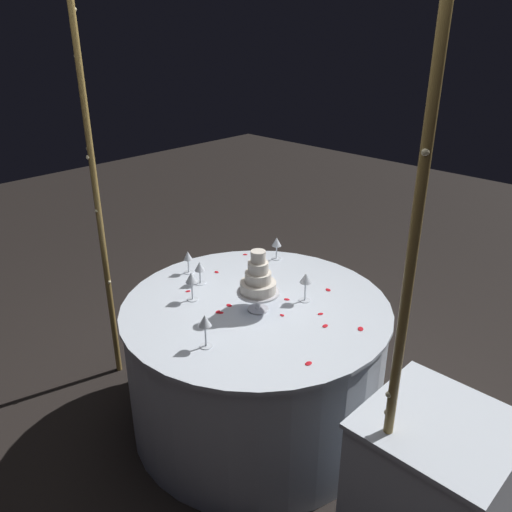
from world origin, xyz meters
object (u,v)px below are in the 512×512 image
at_px(side_table, 429,491).
at_px(cake_knife, 261,267).
at_px(main_table, 256,364).
at_px(wine_glass_1, 192,279).
at_px(wine_glass_0, 205,323).
at_px(wine_glass_2, 200,268).
at_px(wine_glass_3, 277,243).
at_px(wine_glass_5, 188,257).
at_px(tiered_cake, 258,281).
at_px(wine_glass_4, 306,280).
at_px(decorative_arch, 207,179).

height_order(side_table, cake_knife, cake_knife).
height_order(main_table, cake_knife, cake_knife).
bearing_deg(main_table, wine_glass_1, 34.76).
xyz_separation_m(wine_glass_0, wine_glass_2, (0.50, -0.40, -0.03)).
distance_m(wine_glass_1, wine_glass_3, 0.71).
distance_m(wine_glass_2, wine_glass_5, 0.16).
distance_m(side_table, tiered_cake, 1.20).
distance_m(wine_glass_2, cake_knife, 0.42).
bearing_deg(wine_glass_0, wine_glass_4, -94.86).
distance_m(main_table, cake_knife, 0.59).
distance_m(decorative_arch, tiered_cake, 0.64).
distance_m(tiered_cake, wine_glass_1, 0.37).
bearing_deg(side_table, main_table, -6.25).
xyz_separation_m(decorative_arch, tiered_cake, (-0.04, -0.27, -0.58)).
distance_m(wine_glass_0, cake_knife, 0.88).
bearing_deg(wine_glass_3, side_table, 156.00).
height_order(main_table, wine_glass_1, wine_glass_1).
xyz_separation_m(wine_glass_2, wine_glass_4, (-0.56, -0.26, 0.03)).
bearing_deg(decorative_arch, tiered_cake, -99.04).
bearing_deg(wine_glass_5, wine_glass_1, 143.92).
relative_size(main_table, wine_glass_2, 10.47).
height_order(wine_glass_1, wine_glass_3, wine_glass_1).
xyz_separation_m(wine_glass_0, wine_glass_1, (0.39, -0.24, -0.00)).
height_order(decorative_arch, wine_glass_0, decorative_arch).
distance_m(side_table, wine_glass_4, 1.13).
distance_m(tiered_cake, wine_glass_2, 0.45).
bearing_deg(wine_glass_4, main_table, 53.61).
distance_m(tiered_cake, wine_glass_3, 0.65).
relative_size(wine_glass_5, cake_knife, 0.52).
distance_m(wine_glass_4, cake_knife, 0.48).
bearing_deg(wine_glass_5, wine_glass_2, 164.01).
xyz_separation_m(wine_glass_0, wine_glass_4, (-0.06, -0.65, -0.00)).
relative_size(side_table, wine_glass_3, 5.03).
relative_size(wine_glass_0, wine_glass_2, 1.23).
xyz_separation_m(tiered_cake, wine_glass_1, (0.33, 0.17, -0.04)).
xyz_separation_m(decorative_arch, wine_glass_2, (0.40, -0.26, -0.65)).
distance_m(wine_glass_0, wine_glass_1, 0.46).
bearing_deg(wine_glass_3, wine_glass_5, 64.24).
distance_m(decorative_arch, cake_knife, 1.03).
bearing_deg(side_table, wine_glass_4, -19.48).
height_order(wine_glass_5, cake_knife, wine_glass_5).
bearing_deg(tiered_cake, wine_glass_3, -56.57).
bearing_deg(wine_glass_3, cake_knife, 98.89).
distance_m(decorative_arch, side_table, 1.60).
bearing_deg(side_table, cake_knife, -18.49).
height_order(decorative_arch, main_table, decorative_arch).
height_order(decorative_arch, wine_glass_2, decorative_arch).
height_order(side_table, wine_glass_3, wine_glass_3).
xyz_separation_m(wine_glass_1, cake_knife, (0.00, -0.54, -0.12)).
bearing_deg(tiered_cake, wine_glass_0, 98.03).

